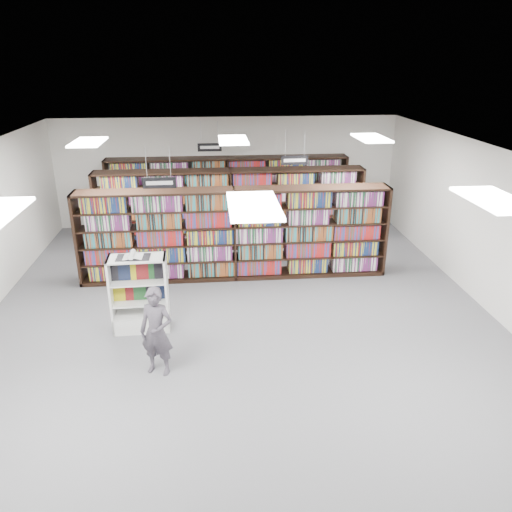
{
  "coord_description": "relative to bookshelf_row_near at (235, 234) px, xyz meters",
  "views": [
    {
      "loc": [
        -0.5,
        -8.7,
        4.82
      ],
      "look_at": [
        0.35,
        0.5,
        1.1
      ],
      "focal_mm": 35.0,
      "sensor_mm": 36.0,
      "label": 1
    }
  ],
  "objects": [
    {
      "name": "troffer_back_right",
      "position": [
        3.0,
        0.0,
        2.11
      ],
      "size": [
        0.6,
        1.2,
        0.04
      ],
      "primitive_type": "cube",
      "color": "white",
      "rests_on": "ceiling"
    },
    {
      "name": "endcap_display",
      "position": [
        -1.88,
        -2.2,
        -0.56
      ],
      "size": [
        1.06,
        0.56,
        1.46
      ],
      "rotation": [
        0.0,
        0.0,
        0.03
      ],
      "color": "silver",
      "rests_on": "floor"
    },
    {
      "name": "ceiling",
      "position": [
        0.0,
        -2.0,
        2.15
      ],
      "size": [
        10.0,
        12.0,
        0.1
      ],
      "primitive_type": "cube",
      "color": "white",
      "rests_on": "wall_back"
    },
    {
      "name": "floor",
      "position": [
        0.0,
        -2.0,
        -1.05
      ],
      "size": [
        12.0,
        12.0,
        0.0
      ],
      "primitive_type": "plane",
      "color": "#57575C",
      "rests_on": "ground"
    },
    {
      "name": "troffer_front_center",
      "position": [
        0.0,
        -5.0,
        2.11
      ],
      "size": [
        0.6,
        1.2,
        0.04
      ],
      "primitive_type": "cube",
      "color": "white",
      "rests_on": "ceiling"
    },
    {
      "name": "bookshelf_row_near",
      "position": [
        0.0,
        0.0,
        0.0
      ],
      "size": [
        7.0,
        0.6,
        2.1
      ],
      "color": "black",
      "rests_on": "floor"
    },
    {
      "name": "bookshelf_row_far",
      "position": [
        0.0,
        3.7,
        0.0
      ],
      "size": [
        7.0,
        0.6,
        2.1
      ],
      "color": "black",
      "rests_on": "floor"
    },
    {
      "name": "wall_right",
      "position": [
        5.0,
        -2.0,
        0.55
      ],
      "size": [
        0.1,
        12.0,
        3.2
      ],
      "primitive_type": "cube",
      "color": "white",
      "rests_on": "ground"
    },
    {
      "name": "troffer_front_right",
      "position": [
        3.0,
        -5.0,
        2.11
      ],
      "size": [
        0.6,
        1.2,
        0.04
      ],
      "primitive_type": "cube",
      "color": "white",
      "rests_on": "ceiling"
    },
    {
      "name": "bookshelf_row_mid",
      "position": [
        0.0,
        2.0,
        0.0
      ],
      "size": [
        7.0,
        0.6,
        2.1
      ],
      "color": "black",
      "rests_on": "floor"
    },
    {
      "name": "shopper",
      "position": [
        -1.44,
        -3.7,
        -0.3
      ],
      "size": [
        0.63,
        0.51,
        1.5
      ],
      "primitive_type": "imported",
      "rotation": [
        0.0,
        0.0,
        -0.32
      ],
      "color": "#48424B",
      "rests_on": "floor"
    },
    {
      "name": "open_book",
      "position": [
        -1.94,
        -2.25,
        0.44
      ],
      "size": [
        0.6,
        0.35,
        0.13
      ],
      "rotation": [
        0.0,
        0.0,
        -0.01
      ],
      "color": "black",
      "rests_on": "endcap_display"
    },
    {
      "name": "troffer_back_left",
      "position": [
        -3.0,
        0.0,
        2.11
      ],
      "size": [
        0.6,
        1.2,
        0.04
      ],
      "primitive_type": "cube",
      "color": "white",
      "rests_on": "ceiling"
    },
    {
      "name": "aisle_sign_right",
      "position": [
        1.5,
        1.0,
        1.48
      ],
      "size": [
        0.65,
        0.02,
        0.8
      ],
      "color": "#B2B2B7",
      "rests_on": "ceiling"
    },
    {
      "name": "troffer_back_center",
      "position": [
        0.0,
        0.0,
        2.11
      ],
      "size": [
        0.6,
        1.2,
        0.04
      ],
      "primitive_type": "cube",
      "color": "white",
      "rests_on": "ceiling"
    },
    {
      "name": "wall_back",
      "position": [
        0.0,
        4.0,
        0.55
      ],
      "size": [
        10.0,
        0.1,
        3.2
      ],
      "primitive_type": "cube",
      "color": "white",
      "rests_on": "ground"
    },
    {
      "name": "aisle_sign_left",
      "position": [
        -1.5,
        -1.0,
        1.48
      ],
      "size": [
        0.65,
        0.02,
        0.8
      ],
      "color": "#B2B2B7",
      "rests_on": "ceiling"
    },
    {
      "name": "aisle_sign_center",
      "position": [
        -0.5,
        3.0,
        1.48
      ],
      "size": [
        0.65,
        0.02,
        0.8
      ],
      "color": "#B2B2B7",
      "rests_on": "ceiling"
    }
  ]
}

